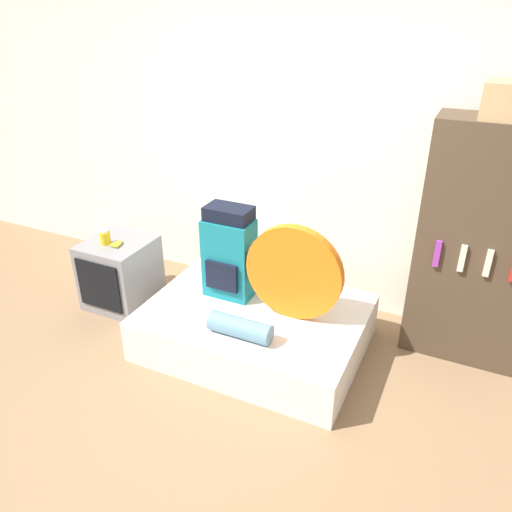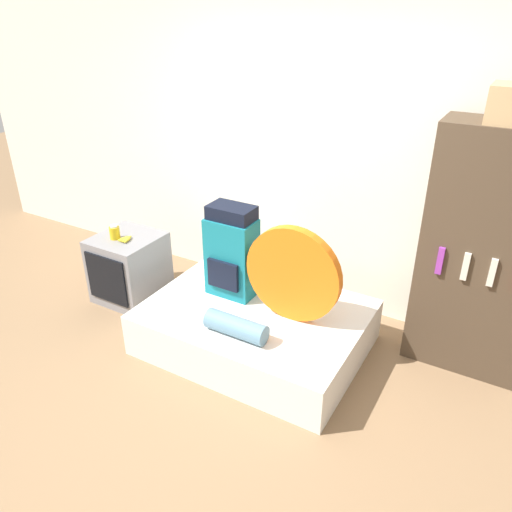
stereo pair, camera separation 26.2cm
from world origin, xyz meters
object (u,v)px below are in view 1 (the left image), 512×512
Objects in this scene: tent_bag at (294,273)px; bookshelf at (478,247)px; sleeping_roll at (240,327)px; television at (120,273)px; backpack at (229,254)px; canister at (105,237)px.

bookshelf is (1.14, 0.59, 0.18)m from tent_bag.
tent_bag reaches higher than sleeping_roll.
television reaches higher than sleeping_roll.
bookshelf is (1.38, 0.99, 0.47)m from sleeping_roll.
backpack is 1.23× the size of television.
sleeping_roll is at bearing -14.09° from canister.
tent_bag is 0.41× the size of bookshelf.
bookshelf is at bearing 11.49° from television.
sleeping_roll is at bearing -16.96° from television.
backpack is 0.41× the size of bookshelf.
canister reaches higher than television.
television is 0.34× the size of bookshelf.
television is at bearing 163.04° from sleeping_roll.
tent_bag reaches higher than canister.
backpack is at bearing 5.49° from canister.
tent_bag is at bearing 59.46° from sleeping_roll.
tent_bag is at bearing -152.68° from bookshelf.
television is 2.88m from bookshelf.
backpack is at bearing 2.48° from television.
tent_bag is 1.58× the size of sleeping_roll.
bookshelf is (2.77, 0.56, 0.59)m from television.
canister is at bearing -132.10° from television.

